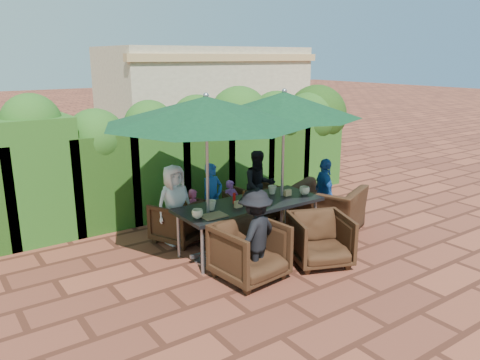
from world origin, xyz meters
TOP-DOWN VIEW (x-y plane):
  - ground at (0.00, 0.00)m, footprint 80.00×80.00m
  - dining_table at (0.03, -0.08)m, footprint 2.32×0.90m
  - umbrella_left at (-0.73, -0.10)m, footprint 2.88×2.88m
  - umbrella_right at (0.68, -0.07)m, footprint 2.38×2.38m
  - chair_far_left at (-0.72, 0.84)m, footprint 0.94×0.92m
  - chair_far_mid at (-0.03, 0.93)m, footprint 0.81×0.78m
  - chair_far_right at (0.99, 0.98)m, footprint 0.73×0.69m
  - chair_near_left at (-0.58, -0.91)m, footprint 0.92×0.87m
  - chair_near_right at (0.54, -1.12)m, footprint 1.01×0.98m
  - chair_end_right at (1.68, -0.11)m, footprint 1.15×1.36m
  - adult_far_left at (-0.80, 0.83)m, footprint 0.66×0.41m
  - adult_far_mid at (-0.03, 0.91)m, footprint 0.49×0.43m
  - adult_far_right at (0.98, 0.93)m, footprint 0.70×0.53m
  - adult_near_left at (-0.51, -0.94)m, footprint 0.88×0.61m
  - adult_end_right at (1.70, -0.02)m, footprint 0.62×0.80m
  - child_left at (-0.42, 0.87)m, footprint 0.31×0.26m
  - child_right at (0.40, 0.99)m, footprint 0.30×0.25m
  - pedestrian_a at (1.87, 4.12)m, footprint 1.55×1.34m
  - pedestrian_b at (2.34, 4.25)m, footprint 0.93×0.77m
  - pedestrian_c at (3.57, 4.24)m, footprint 1.04×1.16m
  - cup_a at (-0.97, -0.22)m, footprint 0.16×0.16m
  - cup_b at (-0.63, -0.02)m, footprint 0.15×0.15m
  - cup_c at (0.03, -0.31)m, footprint 0.16×0.16m
  - cup_d at (0.63, 0.11)m, footprint 0.14×0.14m
  - cup_e at (1.03, -0.22)m, footprint 0.17×0.17m
  - ketchup_bottle at (-0.18, 0.03)m, footprint 0.04×0.04m
  - sauce_bottle at (0.00, 0.04)m, footprint 0.04×0.04m
  - serving_tray at (-0.75, -0.29)m, footprint 0.35×0.25m
  - number_block_left at (-0.24, -0.15)m, footprint 0.12×0.06m
  - number_block_right at (0.76, -0.12)m, footprint 0.12×0.06m
  - hedge_wall at (-0.01, 2.32)m, footprint 9.10×1.60m
  - building at (3.50, 6.99)m, footprint 6.20×3.08m

SIDE VIEW (x-z plane):
  - ground at x=0.00m, z-range 0.00..0.00m
  - chair_far_mid at x=-0.03m, z-range 0.00..0.69m
  - chair_far_right at x=0.99m, z-range 0.00..0.70m
  - chair_far_left at x=-0.72m, z-range 0.00..0.75m
  - chair_near_right at x=0.54m, z-range 0.00..0.82m
  - child_left at x=-0.42m, z-range 0.00..0.82m
  - child_right at x=0.40m, z-range 0.00..0.82m
  - chair_near_left at x=-0.58m, z-range 0.00..0.86m
  - chair_end_right at x=1.68m, z-range 0.00..1.01m
  - adult_far_mid at x=-0.03m, z-range 0.00..1.20m
  - adult_end_right at x=1.70m, z-range 0.00..1.23m
  - adult_near_left at x=-0.51m, z-range 0.00..1.25m
  - adult_far_left at x=-0.80m, z-range 0.00..1.29m
  - adult_far_right at x=0.98m, z-range 0.00..1.29m
  - dining_table at x=0.03m, z-range 0.30..1.05m
  - serving_tray at x=-0.75m, z-range 0.75..0.77m
  - number_block_left at x=-0.24m, z-range 0.75..0.85m
  - number_block_right at x=0.76m, z-range 0.75..0.85m
  - cup_c at x=0.03m, z-range 0.75..0.87m
  - cup_a at x=-0.97m, z-range 0.75..0.88m
  - cup_e at x=1.03m, z-range 0.75..0.88m
  - pedestrian_a at x=1.87m, z-range 0.00..1.63m
  - cup_d at x=0.63m, z-range 0.75..0.89m
  - cup_b at x=-0.63m, z-range 0.75..0.89m
  - pedestrian_b at x=2.34m, z-range 0.00..1.66m
  - ketchup_bottle at x=-0.18m, z-range 0.75..0.92m
  - sauce_bottle at x=0.00m, z-range 0.75..0.92m
  - pedestrian_c at x=3.57m, z-range 0.00..1.68m
  - hedge_wall at x=-0.01m, z-range 0.08..2.48m
  - building at x=3.50m, z-range 0.01..3.21m
  - umbrella_right at x=0.68m, z-range 0.98..3.44m
  - umbrella_left at x=-0.73m, z-range 0.98..3.44m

